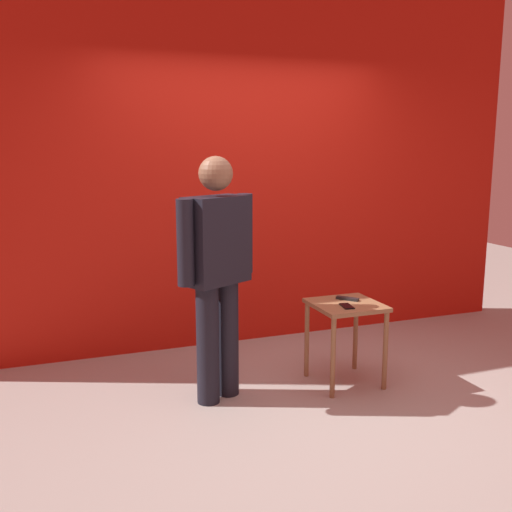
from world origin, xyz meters
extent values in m
plane|color=#9E9991|center=(0.00, 0.00, 0.00)|extent=(12.00, 12.00, 0.00)
cube|color=#B6190E|center=(0.00, 1.49, 1.63)|extent=(5.41, 0.12, 3.27)
cylinder|color=black|center=(-0.67, 0.28, 0.41)|extent=(0.21, 0.21, 0.83)
cylinder|color=black|center=(-0.50, 0.37, 0.41)|extent=(0.21, 0.21, 0.83)
cube|color=black|center=(-0.58, 0.32, 1.12)|extent=(0.50, 0.40, 0.59)
cube|color=silver|center=(-0.64, 0.43, 1.15)|extent=(0.12, 0.07, 0.49)
cube|color=silver|center=(-0.64, 0.43, 1.13)|extent=(0.04, 0.03, 0.45)
cylinder|color=black|center=(-0.83, 0.20, 1.14)|extent=(0.15, 0.15, 0.56)
cylinder|color=black|center=(-0.34, 0.45, 1.14)|extent=(0.15, 0.15, 0.56)
sphere|color=brown|center=(-0.58, 0.32, 1.56)|extent=(0.23, 0.23, 0.23)
cube|color=olive|center=(0.38, 0.25, 0.60)|extent=(0.48, 0.48, 0.03)
cylinder|color=olive|center=(0.16, 0.04, 0.29)|extent=(0.04, 0.04, 0.58)
cylinder|color=olive|center=(0.59, 0.04, 0.29)|extent=(0.04, 0.04, 0.58)
cylinder|color=olive|center=(0.16, 0.46, 0.29)|extent=(0.04, 0.04, 0.58)
cylinder|color=olive|center=(0.59, 0.46, 0.29)|extent=(0.04, 0.04, 0.58)
cube|color=black|center=(0.33, 0.16, 0.62)|extent=(0.09, 0.15, 0.01)
cube|color=black|center=(0.43, 0.33, 0.62)|extent=(0.14, 0.16, 0.02)
camera|label=1|loc=(-1.68, -3.37, 1.74)|focal=40.94mm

